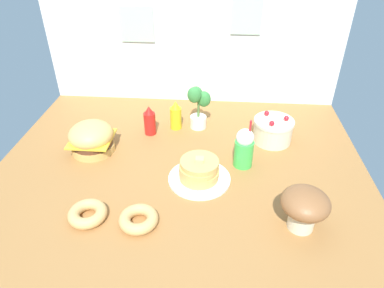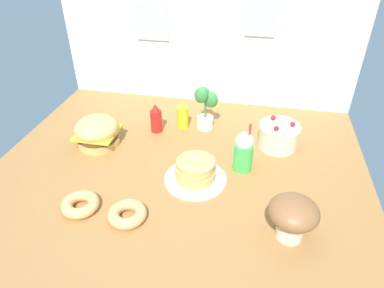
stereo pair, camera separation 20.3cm
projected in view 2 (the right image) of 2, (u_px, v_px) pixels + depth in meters
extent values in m
cube|color=#9E6B38|center=(177.00, 175.00, 2.00)|extent=(2.18, 1.95, 0.02)
cube|color=silver|center=(206.00, 43.00, 2.53)|extent=(2.18, 0.03, 0.91)
cube|color=#B2D1B2|center=(152.00, 23.00, 2.50)|extent=(0.24, 0.01, 0.25)
cube|color=#B2D1B2|center=(261.00, 18.00, 2.34)|extent=(0.21, 0.01, 0.24)
cylinder|color=#DBA859|center=(99.00, 141.00, 2.24)|extent=(0.27, 0.27, 0.05)
cylinder|color=#59331E|center=(98.00, 135.00, 2.21)|extent=(0.25, 0.25, 0.04)
cube|color=yellow|center=(97.00, 132.00, 2.20)|extent=(0.25, 0.25, 0.01)
ellipsoid|color=#E5B260|center=(97.00, 128.00, 2.18)|extent=(0.27, 0.27, 0.15)
cylinder|color=white|center=(195.00, 179.00, 1.94)|extent=(0.35, 0.35, 0.02)
cylinder|color=#E0AD5B|center=(195.00, 176.00, 1.93)|extent=(0.22, 0.22, 0.03)
cylinder|color=#E0AD5B|center=(195.00, 172.00, 1.91)|extent=(0.22, 0.22, 0.03)
cylinder|color=#E0AD5B|center=(194.00, 168.00, 1.89)|extent=(0.22, 0.22, 0.03)
cylinder|color=#E0AD5B|center=(196.00, 163.00, 1.88)|extent=(0.21, 0.21, 0.03)
cube|color=#F7E072|center=(196.00, 160.00, 1.86)|extent=(0.05, 0.05, 0.02)
cylinder|color=beige|center=(278.00, 137.00, 2.19)|extent=(0.25, 0.25, 0.13)
cylinder|color=#F4EACC|center=(280.00, 127.00, 2.15)|extent=(0.26, 0.26, 0.02)
sphere|color=red|center=(293.00, 124.00, 2.12)|extent=(0.03, 0.03, 0.03)
sphere|color=red|center=(273.00, 118.00, 2.19)|extent=(0.03, 0.03, 0.03)
sphere|color=red|center=(276.00, 128.00, 2.08)|extent=(0.03, 0.03, 0.03)
cylinder|color=red|center=(156.00, 121.00, 2.34)|extent=(0.08, 0.08, 0.15)
cone|color=red|center=(155.00, 108.00, 2.28)|extent=(0.06, 0.06, 0.05)
cylinder|color=yellow|center=(183.00, 117.00, 2.38)|extent=(0.08, 0.08, 0.15)
cone|color=yellow|center=(182.00, 104.00, 2.33)|extent=(0.06, 0.06, 0.05)
cylinder|color=green|center=(243.00, 157.00, 1.99)|extent=(0.11, 0.11, 0.16)
sphere|color=white|center=(245.00, 141.00, 1.93)|extent=(0.10, 0.10, 0.10)
cylinder|color=red|center=(249.00, 136.00, 1.90)|extent=(0.01, 0.03, 0.16)
torus|color=tan|center=(80.00, 204.00, 1.74)|extent=(0.19, 0.19, 0.06)
torus|color=pink|center=(80.00, 204.00, 1.74)|extent=(0.18, 0.18, 0.05)
torus|color=tan|center=(127.00, 214.00, 1.69)|extent=(0.19, 0.19, 0.06)
torus|color=brown|center=(127.00, 213.00, 1.68)|extent=(0.18, 0.18, 0.05)
cylinder|color=white|center=(205.00, 122.00, 2.40)|extent=(0.11, 0.11, 0.08)
cylinder|color=#4C7238|center=(205.00, 108.00, 2.34)|extent=(0.02, 0.02, 0.14)
ellipsoid|color=#38843D|center=(211.00, 100.00, 2.30)|extent=(0.09, 0.06, 0.11)
ellipsoid|color=#38843D|center=(204.00, 95.00, 2.32)|extent=(0.09, 0.06, 0.11)
ellipsoid|color=#38843D|center=(201.00, 95.00, 2.26)|extent=(0.09, 0.06, 0.11)
cylinder|color=beige|center=(290.00, 228.00, 1.58)|extent=(0.12, 0.12, 0.10)
ellipsoid|color=brown|center=(294.00, 212.00, 1.52)|extent=(0.23, 0.23, 0.12)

